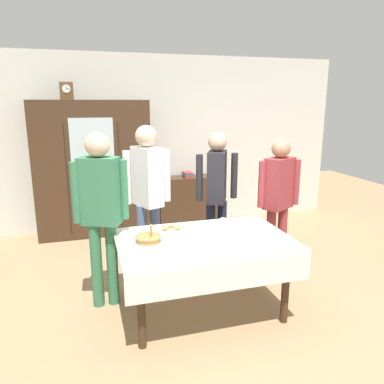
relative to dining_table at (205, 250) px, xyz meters
The scene contains 21 objects.
ground_plane 0.69m from the dining_table, 90.00° to the left, with size 12.00×12.00×0.00m, color #997A56.
back_wall 2.97m from the dining_table, 90.00° to the left, with size 6.40×0.10×2.70m, color silver.
dining_table is the anchor object (origin of this frame).
wall_cabinet 2.76m from the dining_table, 109.17° to the left, with size 1.66×0.46×2.01m.
mantel_clock 3.21m from the dining_table, 114.75° to the left, with size 0.18×0.11×0.24m.
bookshelf_low 2.71m from the dining_table, 77.85° to the left, with size 0.97×0.35×0.80m.
book_stack 2.71m from the dining_table, 77.85° to the left, with size 0.16×0.21×0.08m.
tea_cup_near_left 0.50m from the dining_table, 49.12° to the left, with size 0.13×0.13×0.06m.
tea_cup_far_right 0.32m from the dining_table, behind, with size 0.13×0.13×0.06m.
tea_cup_mid_left 0.51m from the dining_table, 11.30° to the left, with size 0.13×0.13×0.06m.
tea_cup_front_edge 0.38m from the dining_table, 63.27° to the right, with size 0.13×0.13×0.06m.
tea_cup_far_left 0.26m from the dining_table, 44.12° to the left, with size 0.13×0.13×0.06m.
tea_cup_back_edge 0.39m from the dining_table, 25.23° to the right, with size 0.13×0.13×0.06m.
bread_basket 0.54m from the dining_table, 169.37° to the left, with size 0.24×0.24×0.16m.
pastry_plate 0.42m from the dining_table, 127.02° to the left, with size 0.28×0.28×0.05m.
spoon_front_edge 0.14m from the dining_table, 140.38° to the right, with size 0.12×0.02×0.01m.
spoon_far_left 0.69m from the dining_table, ahead, with size 0.12×0.02×0.01m.
person_by_cabinet 1.08m from the dining_table, 154.03° to the left, with size 0.52×0.33×1.72m.
person_behind_table_left 1.32m from the dining_table, 30.75° to the left, with size 0.52×0.35×1.58m.
person_behind_table_right 1.19m from the dining_table, 64.80° to the left, with size 0.52×0.41×1.64m.
person_near_right_end 1.08m from the dining_table, 111.91° to the left, with size 0.52×0.41×1.74m.
Camera 1 is at (-1.01, -3.27, 1.98)m, focal length 34.65 mm.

